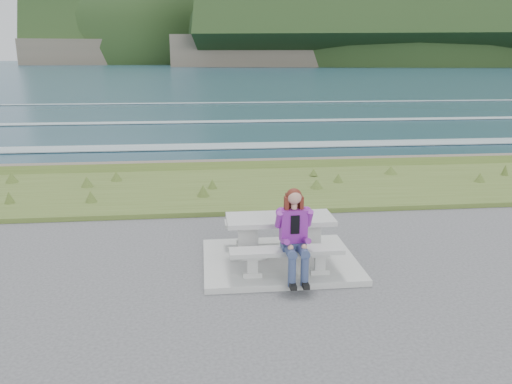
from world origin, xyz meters
TOP-DOWN VIEW (x-y plane):
  - concrete_slab at (0.00, 0.00)m, footprint 2.60×2.10m
  - picnic_table at (0.00, 0.00)m, footprint 1.80×0.75m
  - bench_landward at (0.00, -0.70)m, footprint 1.80×0.35m
  - bench_seaward at (0.00, 0.70)m, footprint 1.80×0.35m
  - grass_verge at (0.00, 5.00)m, footprint 160.00×4.50m
  - shore_drop at (0.00, 7.90)m, footprint 160.00×0.80m
  - ocean at (0.00, 25.09)m, footprint 1600.00×1600.00m
  - headland_range at (190.36, 398.34)m, footprint 729.83×363.95m
  - seated_woman at (0.11, -0.84)m, footprint 0.42×0.72m

SIDE VIEW (x-z plane):
  - ocean at x=0.00m, z-range -1.79..-1.70m
  - grass_verge at x=0.00m, z-range -0.11..0.11m
  - shore_drop at x=0.00m, z-range -1.10..1.10m
  - concrete_slab at x=0.00m, z-range 0.00..0.10m
  - bench_landward at x=0.00m, z-range 0.22..0.67m
  - bench_seaward at x=0.00m, z-range 0.22..0.67m
  - seated_woman at x=0.11m, z-range -0.09..1.33m
  - picnic_table at x=0.00m, z-range 0.31..1.06m
  - headland_range at x=190.36m, z-range -87.44..107.28m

